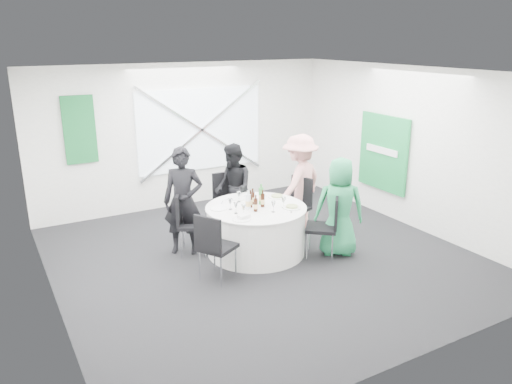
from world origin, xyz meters
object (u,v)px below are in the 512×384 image
clear_water_bottle (248,202)px  banquet_table (256,230)px  chair_back_right (297,202)px  person_man_back (233,188)px  person_woman_pink (300,183)px  person_man_back_left (183,201)px  green_water_bottle (261,196)px  chair_back_left (187,218)px  chair_front_right (328,222)px  chair_front_left (213,243)px  chair_back (227,196)px  person_woman_green (339,207)px

clear_water_bottle → banquet_table: bearing=13.2°
clear_water_bottle → chair_back_right: bearing=17.8°
chair_back_right → person_man_back: person_man_back is taller
banquet_table → person_woman_pink: (1.16, 0.52, 0.47)m
person_man_back_left → green_water_bottle: bearing=6.4°
chair_back_left → green_water_bottle: size_ratio=3.03×
chair_back_left → clear_water_bottle: clear_water_bottle is taller
banquet_table → green_water_bottle: bearing=29.4°
chair_back_left → chair_front_right: 2.15m
chair_back_left → person_man_back: person_man_back is taller
person_man_back → banquet_table: bearing=0.0°
chair_front_left → person_man_back: size_ratio=0.65×
banquet_table → chair_front_right: bearing=-39.9°
green_water_bottle → clear_water_bottle: (-0.29, -0.11, -0.01)m
chair_back → chair_back_right: 1.24m
chair_back → person_man_back: person_man_back is taller
chair_front_left → green_water_bottle: green_water_bottle is taller
chair_back_left → chair_front_left: chair_front_left is taller
person_man_back_left → chair_back: bearing=60.6°
person_man_back → green_water_bottle: bearing=7.3°
banquet_table → green_water_bottle: green_water_bottle is taller
banquet_table → chair_back_right: size_ratio=1.57×
clear_water_bottle → chair_front_right: bearing=-33.7°
chair_back → chair_back_left: (-1.02, -0.67, -0.01)m
person_man_back_left → person_man_back: 1.20m
chair_back → person_woman_pink: 1.29m
chair_front_right → chair_front_left: (-1.83, 0.14, -0.01)m
person_man_back → clear_water_bottle: size_ratio=5.19×
chair_front_right → chair_front_left: chair_front_right is taller
person_man_back_left → person_woman_pink: (2.12, -0.06, 0.00)m
chair_front_right → banquet_table: bearing=-90.0°
person_woman_green → chair_back_left: bearing=1.8°
chair_back → person_man_back: bearing=-57.2°
banquet_table → person_man_back_left: 1.21m
chair_back_right → chair_front_left: bearing=-84.1°
banquet_table → chair_front_left: chair_front_left is taller
chair_back → person_man_back_left: size_ratio=0.59×
chair_front_left → person_woman_green: (2.08, -0.10, 0.19)m
chair_back_right → person_woman_green: size_ratio=0.65×
chair_back → chair_front_right: (0.77, -1.87, 0.00)m
person_man_back_left → clear_water_bottle: size_ratio=5.71×
chair_back_right → person_man_back_left: person_man_back_left is taller
chair_front_left → person_man_back_left: size_ratio=0.59×
chair_back_left → person_woman_green: (2.04, -1.16, 0.19)m
banquet_table → chair_back_left: size_ratio=1.57×
person_woman_pink → green_water_bottle: size_ratio=5.17×
banquet_table → chair_back_left: (-0.94, 0.49, 0.20)m
person_man_back → person_woman_pink: bearing=70.4°
chair_back_right → chair_front_right: bearing=-26.5°
chair_front_left → person_woman_green: 2.09m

